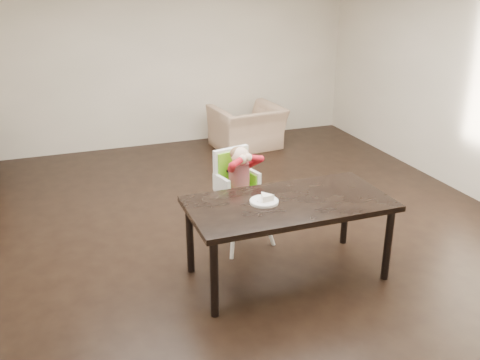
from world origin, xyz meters
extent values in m
plane|color=black|center=(0.00, 0.00, 0.00)|extent=(7.00, 7.00, 0.00)
cube|color=beige|center=(0.00, 3.50, 1.35)|extent=(6.00, 0.02, 2.70)
cube|color=black|center=(0.07, -0.85, 0.72)|extent=(1.80, 0.90, 0.05)
cylinder|color=black|center=(-0.75, -1.22, 0.35)|extent=(0.07, 0.07, 0.70)
cylinder|color=black|center=(0.89, -1.22, 0.35)|extent=(0.07, 0.07, 0.70)
cylinder|color=black|center=(-0.75, -0.48, 0.35)|extent=(0.07, 0.07, 0.70)
cylinder|color=black|center=(0.89, -0.48, 0.35)|extent=(0.07, 0.07, 0.70)
cylinder|color=white|center=(-0.27, -0.33, 0.28)|extent=(0.05, 0.05, 0.55)
cylinder|color=white|center=(0.11, -0.24, 0.28)|extent=(0.05, 0.05, 0.55)
cylinder|color=white|center=(-0.36, 0.06, 0.28)|extent=(0.05, 0.05, 0.55)
cylinder|color=white|center=(0.02, 0.15, 0.28)|extent=(0.05, 0.05, 0.55)
cube|color=white|center=(-0.13, -0.09, 0.55)|extent=(0.46, 0.44, 0.05)
cube|color=#73D41B|center=(-0.13, -0.09, 0.59)|extent=(0.37, 0.36, 0.03)
cube|color=white|center=(-0.16, 0.06, 0.78)|extent=(0.40, 0.14, 0.42)
cube|color=#73D41B|center=(-0.15, 0.03, 0.77)|extent=(0.33, 0.09, 0.38)
cube|color=black|center=(-0.20, -0.06, 0.77)|extent=(0.07, 0.18, 0.02)
cube|color=black|center=(-0.07, -0.03, 0.77)|extent=(0.07, 0.18, 0.02)
cylinder|color=#A71317|center=(-0.13, -0.09, 0.74)|extent=(0.27, 0.27, 0.27)
sphere|color=beige|center=(-0.12, -0.11, 0.95)|extent=(0.21, 0.21, 0.18)
ellipsoid|color=brown|center=(-0.13, -0.09, 0.97)|extent=(0.22, 0.21, 0.14)
sphere|color=beige|center=(-0.13, -0.21, 0.96)|extent=(0.09, 0.09, 0.08)
sphere|color=beige|center=(-0.07, -0.19, 0.96)|extent=(0.09, 0.09, 0.08)
cylinder|color=white|center=(-0.15, -0.81, 0.76)|extent=(0.31, 0.31, 0.02)
torus|color=white|center=(-0.15, -0.81, 0.77)|extent=(0.31, 0.31, 0.01)
imported|color=tan|center=(1.07, 2.80, 0.45)|extent=(1.09, 0.78, 0.89)
camera|label=1|loc=(-1.83, -4.75, 2.67)|focal=40.00mm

